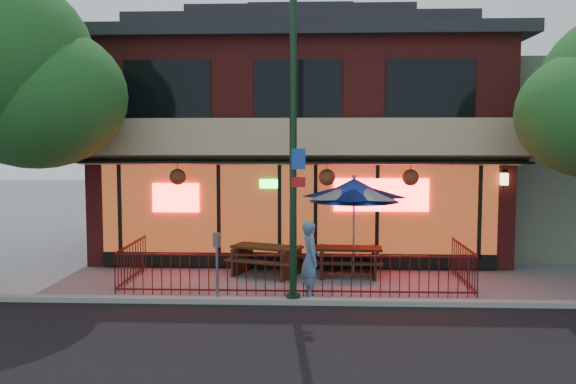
# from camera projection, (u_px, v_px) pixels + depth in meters

# --- Properties ---
(ground) EXTENTS (80.00, 80.00, 0.00)m
(ground) POSITION_uv_depth(u_px,v_px,m) (294.00, 298.00, 13.92)
(ground) COLOR gray
(ground) RESTS_ON ground
(curb) EXTENTS (80.00, 0.25, 0.12)m
(curb) POSITION_uv_depth(u_px,v_px,m) (293.00, 301.00, 13.41)
(curb) COLOR #999993
(curb) RESTS_ON ground
(restaurant_building) EXTENTS (12.96, 9.49, 8.05)m
(restaurant_building) POSITION_uv_depth(u_px,v_px,m) (301.00, 125.00, 20.64)
(restaurant_building) COLOR maroon
(restaurant_building) RESTS_ON ground
(neighbor_building) EXTENTS (6.00, 7.00, 6.00)m
(neighbor_building) POSITION_uv_depth(u_px,v_px,m) (562.00, 158.00, 20.94)
(neighbor_building) COLOR slate
(neighbor_building) RESTS_ON ground
(patio_fence) EXTENTS (8.44, 2.62, 1.00)m
(patio_fence) POSITION_uv_depth(u_px,v_px,m) (294.00, 266.00, 14.36)
(patio_fence) COLOR #501111
(patio_fence) RESTS_ON ground
(street_light) EXTENTS (0.43, 0.32, 7.00)m
(street_light) POSITION_uv_depth(u_px,v_px,m) (293.00, 161.00, 13.24)
(street_light) COLOR black
(street_light) RESTS_ON ground
(picnic_table_left) EXTENTS (2.21, 1.96, 0.78)m
(picnic_table_left) POSITION_uv_depth(u_px,v_px,m) (267.00, 256.00, 16.29)
(picnic_table_left) COLOR #3D2816
(picnic_table_left) RESTS_ON ground
(picnic_table_right) EXTENTS (1.84, 1.45, 0.76)m
(picnic_table_right) POSITION_uv_depth(u_px,v_px,m) (348.00, 257.00, 16.20)
(picnic_table_right) COLOR black
(picnic_table_right) RESTS_ON ground
(patio_umbrella) EXTENTS (2.35, 2.35, 2.69)m
(patio_umbrella) POSITION_uv_depth(u_px,v_px,m) (354.00, 190.00, 16.04)
(patio_umbrella) COLOR gray
(patio_umbrella) RESTS_ON ground
(pedestrian) EXTENTS (0.57, 0.73, 1.77)m
(pedestrian) POSITION_uv_depth(u_px,v_px,m) (310.00, 259.00, 13.92)
(pedestrian) COLOR #5683AC
(pedestrian) RESTS_ON ground
(parking_meter_near) EXTENTS (0.17, 0.16, 1.56)m
(parking_meter_near) POSITION_uv_depth(u_px,v_px,m) (217.00, 255.00, 13.50)
(parking_meter_near) COLOR gray
(parking_meter_near) RESTS_ON ground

